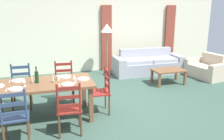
# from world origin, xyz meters

# --- Properties ---
(ground_plane) EXTENTS (9.60, 9.60, 0.02)m
(ground_plane) POSITION_xyz_m (0.00, 0.00, -0.01)
(ground_plane) COLOR #3A5548
(wall_far) EXTENTS (9.60, 0.16, 2.70)m
(wall_far) POSITION_xyz_m (0.00, 3.30, 1.35)
(wall_far) COLOR #E9E5C3
(wall_far) RESTS_ON ground_plane
(curtain_panel_left) EXTENTS (0.35, 0.08, 2.20)m
(curtain_panel_left) POSITION_xyz_m (0.66, 3.16, 1.10)
(curtain_panel_left) COLOR brown
(curtain_panel_left) RESTS_ON ground_plane
(curtain_panel_right) EXTENTS (0.35, 0.08, 2.20)m
(curtain_panel_right) POSITION_xyz_m (3.06, 3.16, 1.10)
(curtain_panel_right) COLOR brown
(curtain_panel_right) RESTS_ON ground_plane
(dining_table) EXTENTS (1.90, 0.96, 0.75)m
(dining_table) POSITION_xyz_m (-1.51, -0.12, 0.66)
(dining_table) COLOR brown
(dining_table) RESTS_ON ground_plane
(dining_chair_near_left) EXTENTS (0.43, 0.41, 0.96)m
(dining_chair_near_left) POSITION_xyz_m (-1.95, -0.90, 0.48)
(dining_chair_near_left) COLOR navy
(dining_chair_near_left) RESTS_ON ground_plane
(dining_chair_near_right) EXTENTS (0.45, 0.43, 0.96)m
(dining_chair_near_right) POSITION_xyz_m (-1.10, -0.84, 0.48)
(dining_chair_near_right) COLOR maroon
(dining_chair_near_right) RESTS_ON ground_plane
(dining_chair_far_left) EXTENTS (0.43, 0.41, 0.96)m
(dining_chair_far_left) POSITION_xyz_m (-1.95, 0.61, 0.48)
(dining_chair_far_left) COLOR navy
(dining_chair_far_left) RESTS_ON ground_plane
(dining_chair_far_right) EXTENTS (0.44, 0.42, 0.96)m
(dining_chair_far_right) POSITION_xyz_m (-1.03, 0.63, 0.48)
(dining_chair_far_right) COLOR maroon
(dining_chair_far_right) RESTS_ON ground_plane
(dining_chair_head_east) EXTENTS (0.42, 0.44, 0.96)m
(dining_chair_head_east) POSITION_xyz_m (-0.36, -0.14, 0.48)
(dining_chair_head_east) COLOR maroon
(dining_chair_head_east) RESTS_ON ground_plane
(dinner_plate_near_left) EXTENTS (0.24, 0.24, 0.02)m
(dinner_plate_near_left) POSITION_xyz_m (-1.96, -0.37, 0.76)
(dinner_plate_near_left) COLOR white
(dinner_plate_near_left) RESTS_ON dining_table
(fork_near_left) EXTENTS (0.03, 0.17, 0.01)m
(fork_near_left) POSITION_xyz_m (-2.11, -0.37, 0.75)
(fork_near_left) COLOR silver
(fork_near_left) RESTS_ON dining_table
(dinner_plate_near_right) EXTENTS (0.24, 0.24, 0.02)m
(dinner_plate_near_right) POSITION_xyz_m (-1.06, -0.37, 0.76)
(dinner_plate_near_right) COLOR white
(dinner_plate_near_right) RESTS_ON dining_table
(fork_near_right) EXTENTS (0.02, 0.17, 0.01)m
(fork_near_right) POSITION_xyz_m (-1.21, -0.37, 0.75)
(fork_near_right) COLOR silver
(fork_near_right) RESTS_ON dining_table
(dinner_plate_far_left) EXTENTS (0.24, 0.24, 0.02)m
(dinner_plate_far_left) POSITION_xyz_m (-1.96, 0.13, 0.76)
(dinner_plate_far_left) COLOR white
(dinner_plate_far_left) RESTS_ON dining_table
(fork_far_left) EXTENTS (0.02, 0.17, 0.01)m
(fork_far_left) POSITION_xyz_m (-2.11, 0.13, 0.75)
(fork_far_left) COLOR silver
(fork_far_left) RESTS_ON dining_table
(dinner_plate_far_right) EXTENTS (0.24, 0.24, 0.02)m
(dinner_plate_far_right) POSITION_xyz_m (-1.06, 0.13, 0.76)
(dinner_plate_far_right) COLOR white
(dinner_plate_far_right) RESTS_ON dining_table
(fork_far_right) EXTENTS (0.03, 0.17, 0.01)m
(fork_far_right) POSITION_xyz_m (-1.21, 0.13, 0.75)
(fork_far_right) COLOR silver
(fork_far_right) RESTS_ON dining_table
(dinner_plate_head_east) EXTENTS (0.24, 0.24, 0.02)m
(dinner_plate_head_east) POSITION_xyz_m (-0.73, -0.12, 0.76)
(dinner_plate_head_east) COLOR white
(dinner_plate_head_east) RESTS_ON dining_table
(fork_head_east) EXTENTS (0.02, 0.17, 0.01)m
(fork_head_east) POSITION_xyz_m (-0.88, -0.12, 0.75)
(fork_head_east) COLOR silver
(fork_head_east) RESTS_ON dining_table
(wine_bottle) EXTENTS (0.07, 0.07, 0.32)m
(wine_bottle) POSITION_xyz_m (-1.60, -0.09, 0.87)
(wine_bottle) COLOR #143819
(wine_bottle) RESTS_ON dining_table
(wine_glass_near_left) EXTENTS (0.06, 0.06, 0.16)m
(wine_glass_near_left) POSITION_xyz_m (-1.82, -0.24, 0.86)
(wine_glass_near_left) COLOR white
(wine_glass_near_left) RESTS_ON dining_table
(wine_glass_near_right) EXTENTS (0.06, 0.06, 0.16)m
(wine_glass_near_right) POSITION_xyz_m (-0.92, -0.27, 0.86)
(wine_glass_near_right) COLOR white
(wine_glass_near_right) RESTS_ON dining_table
(coffee_cup_primary) EXTENTS (0.07, 0.07, 0.09)m
(coffee_cup_primary) POSITION_xyz_m (-1.21, -0.03, 0.80)
(coffee_cup_primary) COLOR beige
(coffee_cup_primary) RESTS_ON dining_table
(candle_tall) EXTENTS (0.05, 0.05, 0.28)m
(candle_tall) POSITION_xyz_m (-1.69, -0.10, 0.83)
(candle_tall) COLOR #998C66
(candle_tall) RESTS_ON dining_table
(candle_short) EXTENTS (0.05, 0.05, 0.15)m
(candle_short) POSITION_xyz_m (-1.31, -0.16, 0.79)
(candle_short) COLOR #998C66
(candle_short) RESTS_ON dining_table
(couch) EXTENTS (2.29, 0.84, 0.80)m
(couch) POSITION_xyz_m (1.86, 2.38, 0.29)
(couch) COLOR #A2A4AE
(couch) RESTS_ON ground_plane
(coffee_table) EXTENTS (0.90, 0.56, 0.42)m
(coffee_table) POSITION_xyz_m (1.94, 1.17, 0.36)
(coffee_table) COLOR brown
(coffee_table) RESTS_ON ground_plane
(armchair_upholstered) EXTENTS (1.00, 1.29, 0.72)m
(armchair_upholstered) POSITION_xyz_m (3.48, 1.43, 0.25)
(armchair_upholstered) COLOR beige
(armchair_upholstered) RESTS_ON ground_plane
(standing_lamp) EXTENTS (0.40, 0.40, 1.64)m
(standing_lamp) POSITION_xyz_m (0.51, 2.57, 1.41)
(standing_lamp) COLOR #332D28
(standing_lamp) RESTS_ON ground_plane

